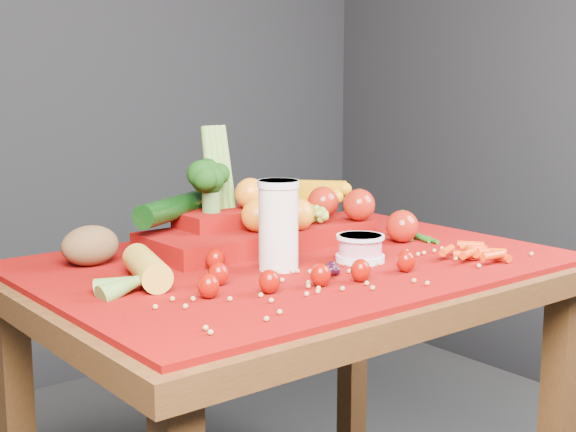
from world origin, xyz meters
TOP-DOWN VIEW (x-y plane):
  - table at (0.00, 0.00)m, footprint 1.10×0.80m
  - red_cloth at (0.00, 0.00)m, footprint 1.05×0.75m
  - milk_glass at (-0.08, -0.05)m, footprint 0.08×0.08m
  - yogurt_bowl at (0.09, -0.10)m, footprint 0.10×0.10m
  - strawberry_scatter at (-0.13, -0.15)m, footprint 0.44×0.28m
  - dark_grape_cluster at (-0.03, -0.16)m, footprint 0.06×0.05m
  - soybean_scatter at (0.00, -0.20)m, footprint 0.84×0.24m
  - corn_ear at (-0.36, -0.01)m, footprint 0.22×0.26m
  - potato at (-0.35, 0.21)m, footprint 0.12×0.09m
  - baby_carrot_pile at (0.29, -0.24)m, footprint 0.17×0.17m
  - green_bean_pile at (0.35, -0.01)m, footprint 0.14×0.12m
  - produce_mound at (0.04, 0.16)m, footprint 0.60×0.38m

SIDE VIEW (x-z plane):
  - table at x=0.00m, z-range 0.28..1.03m
  - red_cloth at x=0.00m, z-range 0.75..0.76m
  - soybean_scatter at x=0.00m, z-range 0.76..0.77m
  - green_bean_pile at x=0.35m, z-range 0.76..0.77m
  - dark_grape_cluster at x=-0.03m, z-range 0.76..0.79m
  - baby_carrot_pile at x=0.29m, z-range 0.76..0.79m
  - corn_ear at x=-0.36m, z-range 0.76..0.81m
  - strawberry_scatter at x=-0.13m, z-range 0.76..0.81m
  - yogurt_bowl at x=0.09m, z-range 0.76..0.82m
  - potato at x=-0.35m, z-range 0.76..0.84m
  - produce_mound at x=0.04m, z-range 0.69..0.95m
  - milk_glass at x=-0.08m, z-range 0.77..0.94m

